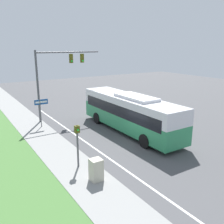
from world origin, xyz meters
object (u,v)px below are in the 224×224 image
object	(u,v)px
signal_gantry	(57,71)
pedestrian_signal	(77,139)
street_sign	(41,108)
bus	(130,111)
utility_cabinet	(96,170)

from	to	relation	value
signal_gantry	pedestrian_signal	distance (m)	11.49
pedestrian_signal	street_sign	bearing A→B (deg)	86.45
signal_gantry	pedestrian_signal	bearing A→B (deg)	-104.99
bus	utility_cabinet	world-z (taller)	bus
pedestrian_signal	street_sign	distance (m)	9.08
signal_gantry	street_sign	xyz separation A→B (m)	(-2.30, -1.63, -3.09)
signal_gantry	street_sign	distance (m)	4.18
street_sign	utility_cabinet	xyz separation A→B (m)	(-0.42, -11.10, -1.17)
bus	street_sign	distance (m)	8.10
signal_gantry	pedestrian_signal	size ratio (longest dim) A/B	2.52
bus	utility_cabinet	size ratio (longest dim) A/B	9.20
bus	street_sign	xyz separation A→B (m)	(-6.22, 5.19, 0.08)
pedestrian_signal	utility_cabinet	distance (m)	2.35
pedestrian_signal	street_sign	size ratio (longest dim) A/B	1.02
bus	pedestrian_signal	size ratio (longest dim) A/B	4.19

